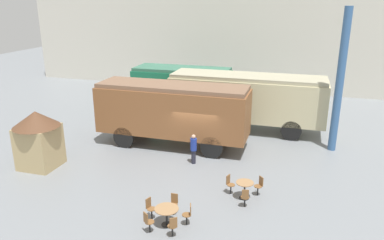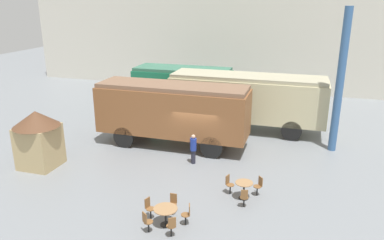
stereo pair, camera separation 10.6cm
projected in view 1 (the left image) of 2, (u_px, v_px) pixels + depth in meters
ground_plane at (197, 153)px, 21.23m from camera, size 80.00×80.00×0.00m
backdrop_wall at (245, 42)px, 34.22m from camera, size 44.00×0.15×9.00m
streamlined_locomotive at (189, 85)px, 29.46m from camera, size 9.29×2.87×3.18m
passenger_coach_vintage at (247, 97)px, 24.42m from camera, size 10.01×2.72×3.67m
passenger_coach_wooden at (173, 109)px, 21.68m from camera, size 8.79×2.55×3.71m
cafe_table_near at (245, 186)px, 16.27m from camera, size 0.78×0.78×0.78m
cafe_table_mid at (167, 212)px, 14.34m from camera, size 0.94×0.94×0.72m
cafe_chair_0 at (259, 184)px, 16.59m from camera, size 0.41×0.40×0.87m
cafe_chair_1 at (230, 183)px, 16.73m from camera, size 0.39×0.37×0.87m
cafe_chair_2 at (245, 197)px, 15.58m from camera, size 0.36×0.38×0.87m
cafe_chair_3 at (150, 207)px, 14.82m from camera, size 0.39×0.37×0.87m
cafe_chair_4 at (148, 221)px, 13.88m from camera, size 0.40×0.40×0.87m
cafe_chair_5 at (173, 225)px, 13.62m from camera, size 0.40×0.40×0.87m
cafe_chair_6 at (188, 213)px, 14.39m from camera, size 0.39×0.37×0.87m
cafe_chair_7 at (174, 202)px, 15.13m from camera, size 0.36×0.36×0.87m
visitor_person at (194, 148)px, 19.66m from camera, size 0.34×0.34×1.62m
ticket_kiosk at (38, 136)px, 19.06m from camera, size 2.34×2.34×3.00m
support_pillar at (340, 82)px, 20.48m from camera, size 0.44×0.44×8.00m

